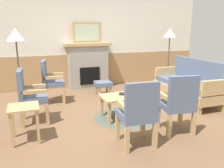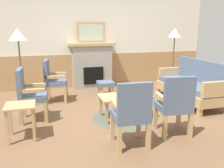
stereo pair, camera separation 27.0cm
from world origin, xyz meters
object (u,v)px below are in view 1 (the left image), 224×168
couch (188,85)px  armchair_by_window_left (50,79)px  coffee_table (126,98)px  armchair_near_fireplace (29,94)px  floor_lamp_by_chairs (16,40)px  fireplace (88,65)px  side_table (24,113)px  framed_picture (87,33)px  footstool (103,85)px  armchair_front_left (138,111)px  book_on_table (125,94)px  floor_lamp_by_couch (170,37)px  armchair_front_center (179,102)px

couch → armchair_by_window_left: size_ratio=1.84×
coffee_table → armchair_near_fireplace: (-1.73, 0.35, 0.15)m
armchair_near_fireplace → floor_lamp_by_chairs: bearing=102.1°
fireplace → side_table: 3.36m
framed_picture → armchair_by_window_left: bearing=-137.4°
footstool → armchair_front_left: armchair_front_left is taller
side_table → floor_lamp_by_chairs: 1.80m
side_table → armchair_by_window_left: bearing=72.7°
framed_picture → coffee_table: 2.77m
couch → armchair_near_fireplace: bearing=-178.3°
fireplace → floor_lamp_by_chairs: size_ratio=0.77×
framed_picture → book_on_table: size_ratio=3.91×
footstool → side_table: side_table is taller
book_on_table → floor_lamp_by_couch: floor_lamp_by_couch is taller
floor_lamp_by_chairs → coffee_table: bearing=-30.6°
side_table → armchair_front_left: bearing=-26.1°
footstool → floor_lamp_by_chairs: size_ratio=0.24×
coffee_table → armchair_by_window_left: size_ratio=0.98×
coffee_table → armchair_near_fireplace: 1.77m
footstool → armchair_front_left: size_ratio=0.41×
couch → armchair_near_fireplace: (-3.48, -0.10, 0.14)m
framed_picture → side_table: framed_picture is taller
armchair_front_left → floor_lamp_by_couch: floor_lamp_by_couch is taller
armchair_near_fireplace → floor_lamp_by_couch: size_ratio=0.58×
couch → side_table: 3.67m
book_on_table → footstool: 1.55m
book_on_table → floor_lamp_by_chairs: bearing=149.9°
book_on_table → armchair_near_fireplace: armchair_near_fireplace is taller
framed_picture → couch: (1.86, -2.05, -1.16)m
book_on_table → armchair_front_left: size_ratio=0.21×
coffee_table → floor_lamp_by_chairs: bearing=149.4°
book_on_table → armchair_front_left: 1.18m
framed_picture → armchair_by_window_left: (-1.15, -1.06, -1.02)m
side_table → couch: bearing=13.0°
couch → book_on_table: 1.82m
couch → side_table: couch is taller
fireplace → armchair_by_window_left: 1.57m
coffee_table → floor_lamp_by_couch: size_ratio=0.57×
fireplace → coffee_table: bearing=-87.6°
book_on_table → armchair_by_window_left: 1.88m
book_on_table → armchair_front_left: bearing=-103.8°
framed_picture → armchair_front_center: bearing=-80.2°
armchair_near_fireplace → floor_lamp_by_couch: bearing=20.9°
book_on_table → floor_lamp_by_couch: 2.94m
fireplace → floor_lamp_by_couch: 2.44m
framed_picture → armchair_front_center: size_ratio=0.82×
footstool → armchair_near_fireplace: bearing=-145.4°
armchair_front_left → fireplace: bearing=86.8°
footstool → side_table: size_ratio=0.73×
coffee_table → floor_lamp_by_couch: floor_lamp_by_couch is taller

